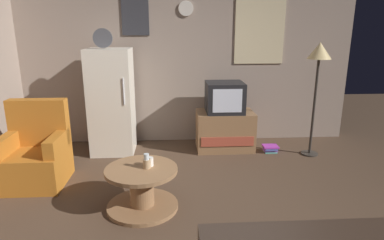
{
  "coord_description": "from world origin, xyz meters",
  "views": [
    {
      "loc": [
        -0.21,
        -2.77,
        1.77
      ],
      "look_at": [
        0.01,
        0.9,
        0.75
      ],
      "focal_mm": 31.02,
      "sensor_mm": 36.0,
      "label": 1
    }
  ],
  "objects_px": {
    "standing_lamp": "(319,60)",
    "wine_glass": "(147,161)",
    "mug_ceramic_white": "(150,162)",
    "mug_ceramic_tan": "(147,164)",
    "tv_stand": "(225,130)",
    "armchair": "(36,155)",
    "crt_tv": "(225,97)",
    "book_stack": "(270,149)",
    "fridge": "(112,101)",
    "coffee_table": "(142,188)"
  },
  "relations": [
    {
      "from": "standing_lamp",
      "to": "wine_glass",
      "type": "height_order",
      "value": "standing_lamp"
    },
    {
      "from": "mug_ceramic_white",
      "to": "mug_ceramic_tan",
      "type": "relative_size",
      "value": 1.0
    },
    {
      "from": "standing_lamp",
      "to": "tv_stand",
      "type": "bearing_deg",
      "value": 165.76
    },
    {
      "from": "armchair",
      "to": "crt_tv",
      "type": "bearing_deg",
      "value": 22.35
    },
    {
      "from": "wine_glass",
      "to": "book_stack",
      "type": "xyz_separation_m",
      "value": [
        1.7,
        1.48,
        -0.46
      ]
    },
    {
      "from": "wine_glass",
      "to": "mug_ceramic_tan",
      "type": "height_order",
      "value": "wine_glass"
    },
    {
      "from": "fridge",
      "to": "coffee_table",
      "type": "relative_size",
      "value": 2.46
    },
    {
      "from": "tv_stand",
      "to": "wine_glass",
      "type": "xyz_separation_m",
      "value": [
        -1.04,
        -1.66,
        0.22
      ]
    },
    {
      "from": "fridge",
      "to": "standing_lamp",
      "type": "height_order",
      "value": "fridge"
    },
    {
      "from": "standing_lamp",
      "to": "mug_ceramic_tan",
      "type": "xyz_separation_m",
      "value": [
        -2.24,
        -1.36,
        -0.88
      ]
    },
    {
      "from": "coffee_table",
      "to": "mug_ceramic_tan",
      "type": "xyz_separation_m",
      "value": [
        0.06,
        0.0,
        0.26
      ]
    },
    {
      "from": "coffee_table",
      "to": "book_stack",
      "type": "distance_m",
      "value": 2.3
    },
    {
      "from": "tv_stand",
      "to": "wine_glass",
      "type": "bearing_deg",
      "value": -122.09
    },
    {
      "from": "tv_stand",
      "to": "standing_lamp",
      "type": "xyz_separation_m",
      "value": [
        1.2,
        -0.3,
        1.07
      ]
    },
    {
      "from": "coffee_table",
      "to": "fridge",
      "type": "bearing_deg",
      "value": 108.16
    },
    {
      "from": "tv_stand",
      "to": "crt_tv",
      "type": "height_order",
      "value": "crt_tv"
    },
    {
      "from": "crt_tv",
      "to": "mug_ceramic_white",
      "type": "distance_m",
      "value": 1.92
    },
    {
      "from": "coffee_table",
      "to": "book_stack",
      "type": "xyz_separation_m",
      "value": [
        1.75,
        1.48,
        -0.16
      ]
    },
    {
      "from": "fridge",
      "to": "tv_stand",
      "type": "relative_size",
      "value": 2.11
    },
    {
      "from": "tv_stand",
      "to": "armchair",
      "type": "distance_m",
      "value": 2.58
    },
    {
      "from": "crt_tv",
      "to": "wine_glass",
      "type": "relative_size",
      "value": 3.6
    },
    {
      "from": "coffee_table",
      "to": "book_stack",
      "type": "relative_size",
      "value": 3.3
    },
    {
      "from": "fridge",
      "to": "tv_stand",
      "type": "bearing_deg",
      "value": -0.74
    },
    {
      "from": "book_stack",
      "to": "wine_glass",
      "type": "bearing_deg",
      "value": -138.94
    },
    {
      "from": "mug_ceramic_white",
      "to": "mug_ceramic_tan",
      "type": "height_order",
      "value": "same"
    },
    {
      "from": "armchair",
      "to": "coffee_table",
      "type": "bearing_deg",
      "value": -28.09
    },
    {
      "from": "tv_stand",
      "to": "crt_tv",
      "type": "relative_size",
      "value": 1.56
    },
    {
      "from": "crt_tv",
      "to": "mug_ceramic_tan",
      "type": "distance_m",
      "value": 1.97
    },
    {
      "from": "fridge",
      "to": "mug_ceramic_white",
      "type": "height_order",
      "value": "fridge"
    },
    {
      "from": "tv_stand",
      "to": "mug_ceramic_tan",
      "type": "height_order",
      "value": "tv_stand"
    },
    {
      "from": "standing_lamp",
      "to": "mug_ceramic_tan",
      "type": "height_order",
      "value": "standing_lamp"
    },
    {
      "from": "standing_lamp",
      "to": "mug_ceramic_tan",
      "type": "relative_size",
      "value": 17.67
    },
    {
      "from": "coffee_table",
      "to": "armchair",
      "type": "height_order",
      "value": "armchair"
    },
    {
      "from": "crt_tv",
      "to": "coffee_table",
      "type": "xyz_separation_m",
      "value": [
        -1.08,
        -1.66,
        -0.58
      ]
    },
    {
      "from": "crt_tv",
      "to": "armchair",
      "type": "xyz_separation_m",
      "value": [
        -2.37,
        -0.97,
        -0.46
      ]
    },
    {
      "from": "standing_lamp",
      "to": "armchair",
      "type": "distance_m",
      "value": 3.79
    },
    {
      "from": "fridge",
      "to": "crt_tv",
      "type": "distance_m",
      "value": 1.63
    },
    {
      "from": "crt_tv",
      "to": "book_stack",
      "type": "xyz_separation_m",
      "value": [
        0.67,
        -0.18,
        -0.74
      ]
    },
    {
      "from": "standing_lamp",
      "to": "coffee_table",
      "type": "height_order",
      "value": "standing_lamp"
    },
    {
      "from": "tv_stand",
      "to": "book_stack",
      "type": "xyz_separation_m",
      "value": [
        0.65,
        -0.18,
        -0.23
      ]
    },
    {
      "from": "tv_stand",
      "to": "book_stack",
      "type": "distance_m",
      "value": 0.72
    },
    {
      "from": "mug_ceramic_white",
      "to": "armchair",
      "type": "height_order",
      "value": "armchair"
    },
    {
      "from": "mug_ceramic_white",
      "to": "mug_ceramic_tan",
      "type": "bearing_deg",
      "value": -115.7
    },
    {
      "from": "tv_stand",
      "to": "crt_tv",
      "type": "bearing_deg",
      "value": -176.73
    },
    {
      "from": "book_stack",
      "to": "crt_tv",
      "type": "bearing_deg",
      "value": 164.69
    },
    {
      "from": "book_stack",
      "to": "mug_ceramic_white",
      "type": "bearing_deg",
      "value": -139.54
    },
    {
      "from": "fridge",
      "to": "coffee_table",
      "type": "height_order",
      "value": "fridge"
    },
    {
      "from": "crt_tv",
      "to": "book_stack",
      "type": "bearing_deg",
      "value": -15.31
    },
    {
      "from": "standing_lamp",
      "to": "mug_ceramic_white",
      "type": "distance_m",
      "value": 2.72
    },
    {
      "from": "fridge",
      "to": "armchair",
      "type": "distance_m",
      "value": 1.31
    }
  ]
}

